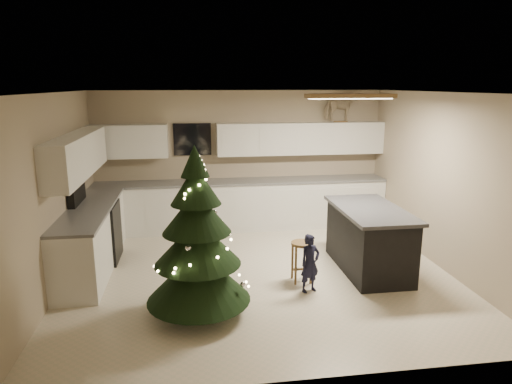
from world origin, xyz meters
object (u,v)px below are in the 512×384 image
Objects in this scene: bar_stool at (302,252)px; toddler at (310,263)px; christmas_tree at (197,247)px; island at (369,239)px; rocking_horse at (341,107)px.

bar_stool is 0.73× the size of toddler.
christmas_tree is (-1.44, -0.73, 0.41)m from bar_stool.
island reaches higher than bar_stool.
rocking_horse is at bearing 44.88° from toddler.
christmas_tree is at bearing 174.28° from toddler.
island is at bearing 21.54° from christmas_tree.
bar_stool is 3.53m from rocking_horse.
bar_stool is 0.83× the size of rocking_horse.
bar_stool is (-1.08, -0.27, -0.05)m from island.
christmas_tree is at bearing -153.21° from bar_stool.
christmas_tree reaches higher than island.
christmas_tree is at bearing -158.46° from island.
christmas_tree is (-2.53, -1.00, 0.36)m from island.
rocking_horse is (0.30, 2.39, 1.81)m from island.
toddler is (0.03, -0.33, -0.04)m from bar_stool.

